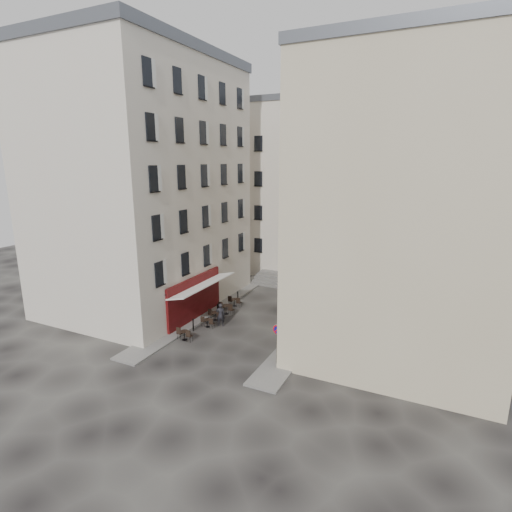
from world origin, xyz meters
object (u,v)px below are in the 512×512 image
Objects in this scene: no_parking_sign at (277,337)px; bistro_table_a at (185,334)px; pedestrian at (221,315)px; bistro_table_b at (208,322)px.

bistro_table_a is (-7.17, 0.38, -1.42)m from no_parking_sign.
pedestrian is at bearing 158.50° from no_parking_sign.
bistro_table_a is at bearing -95.46° from bistro_table_b.
bistro_table_b is (0.25, 2.62, -0.04)m from bistro_table_a.
bistro_table_a is 2.63m from bistro_table_b.
no_parking_sign is 7.68m from bistro_table_b.
bistro_table_b is 1.10m from pedestrian.
bistro_table_b is 0.63× the size of pedestrian.
bistro_table_a is 3.46m from pedestrian.
pedestrian reaches higher than bistro_table_a.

